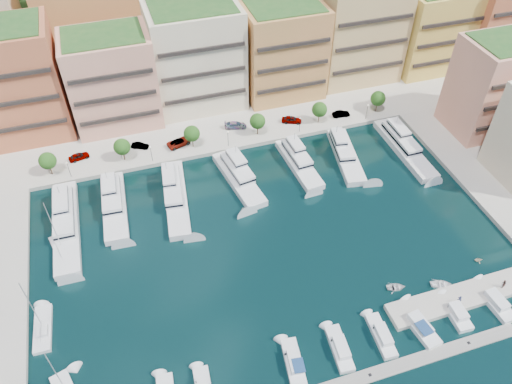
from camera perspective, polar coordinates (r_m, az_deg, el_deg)
ground at (r=97.92m, az=1.74°, el=-6.04°), size 400.00×400.00×0.00m
north_quay at (r=144.14m, az=-6.49°, el=12.25°), size 220.00×64.00×2.00m
hillside at (r=186.32m, az=-10.02°, el=19.51°), size 240.00×40.00×58.00m
finger_pier at (r=98.43m, az=23.29°, el=-10.82°), size 32.00×5.00×2.00m
apartment_1 at (r=128.49m, az=-25.77°, el=11.23°), size 20.00×16.50×26.80m
apartment_2 at (r=125.83m, az=-16.14°, el=12.25°), size 20.00×15.50×22.80m
apartment_3 at (r=128.41m, az=-6.85°, el=15.13°), size 22.00×16.50×25.80m
apartment_4 at (r=132.43m, az=3.05°, el=15.83°), size 20.00×15.50×23.80m
apartment_5 at (r=141.87m, az=11.58°, el=17.71°), size 22.00×16.50×26.80m
apartment_6 at (r=152.43m, az=19.53°, el=17.18°), size 20.00×15.50×22.80m
apartment_7 at (r=162.84m, az=26.09°, el=17.38°), size 22.00×16.50×24.80m
apartment_east_a at (r=131.31m, az=25.70°, el=10.90°), size 18.00×14.50×22.80m
backblock_1 at (r=145.65m, az=-18.25°, el=17.90°), size 26.00×18.00×30.00m
backblock_2 at (r=148.11m, az=-6.12°, el=20.18°), size 26.00×18.00×30.00m
tree_0 at (r=117.59m, az=-22.72°, el=3.30°), size 3.80×3.80×5.65m
tree_1 at (r=116.23m, az=-15.07°, el=5.01°), size 3.80×3.80×5.65m
tree_2 at (r=117.06m, az=-7.35°, el=6.63°), size 3.80×3.80×5.65m
tree_3 at (r=120.03m, az=0.18°, el=8.09°), size 3.80×3.80×5.65m
tree_4 at (r=125.00m, az=7.27°, el=9.33°), size 3.80×3.80×5.65m
tree_5 at (r=131.73m, az=13.77°, el=10.34°), size 3.80×3.80×5.65m
lamppost_0 at (r=115.80m, az=-20.68°, el=2.69°), size 0.30×0.30×4.20m
lamppost_1 at (r=115.02m, az=-11.93°, el=4.60°), size 0.30×0.30×4.20m
lamppost_2 at (r=117.04m, az=-3.23°, el=6.39°), size 0.30×0.30×4.20m
lamppost_3 at (r=121.72m, az=5.04°, el=7.94°), size 0.30×0.30×4.20m
lamppost_4 at (r=128.77m, az=12.61°, el=9.21°), size 0.30×0.30×4.20m
yacht_0 at (r=107.36m, az=-20.94°, el=-3.18°), size 5.27×25.53×7.30m
yacht_1 at (r=108.23m, az=-15.93°, el=-1.25°), size 5.82×20.19×7.30m
yacht_2 at (r=107.34m, az=-9.23°, el=-0.20°), size 6.96×23.03×7.30m
yacht_3 at (r=110.34m, az=-2.10°, el=1.93°), size 7.48×19.66×7.30m
yacht_4 at (r=114.45m, az=4.83°, el=3.52°), size 5.46×18.17×7.30m
yacht_5 at (r=118.05m, az=10.10°, el=4.44°), size 7.81×19.75×7.30m
yacht_6 at (r=123.45m, az=16.46°, el=5.16°), size 4.63×22.82×7.30m
cruiser_4 at (r=83.73m, az=4.33°, el=-18.89°), size 3.66×8.49×2.66m
cruiser_5 at (r=85.76m, az=9.54°, el=-17.25°), size 3.28×8.45×2.55m
cruiser_6 at (r=88.28m, az=14.13°, el=-15.67°), size 2.97×8.37×2.55m
cruiser_7 at (r=91.06m, az=18.06°, el=-14.23°), size 4.01×9.48×2.66m
cruiser_8 at (r=94.53m, az=21.87°, el=-12.73°), size 2.99×7.31×2.55m
cruiser_9 at (r=98.64m, az=25.57°, el=-11.22°), size 3.30×8.89×2.55m
sailboat_1 at (r=93.79m, az=-23.16°, el=-14.23°), size 3.19×9.18×13.20m
sailboat_2 at (r=103.52m, az=-21.30°, el=-6.24°), size 4.72×8.67×13.20m
tender_3 at (r=103.88m, az=24.08°, el=-7.07°), size 1.91×1.75×0.86m
tender_2 at (r=97.53m, az=20.39°, el=-9.87°), size 4.52×3.83×0.80m
tender_0 at (r=94.71m, az=15.70°, el=-10.44°), size 3.92×3.19×0.71m
car_0 at (r=121.31m, az=-19.60°, el=3.87°), size 4.93×2.88×1.58m
car_1 at (r=120.65m, az=-13.13°, el=5.17°), size 4.26×2.95×1.33m
car_2 at (r=119.70m, az=-8.79°, el=5.63°), size 6.33×4.32×1.61m
car_3 at (r=123.94m, az=-2.36°, el=7.66°), size 5.77×3.45×1.57m
car_4 at (r=125.90m, az=4.09°, el=8.26°), size 5.32×3.74×1.68m
car_5 at (r=129.57m, az=9.70°, el=8.79°), size 4.58×2.00×1.47m
person_0 at (r=94.59m, az=22.23°, el=-11.33°), size 0.69×0.83×1.95m
person_1 at (r=99.89m, az=26.42°, el=-9.39°), size 1.12×0.99×1.90m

